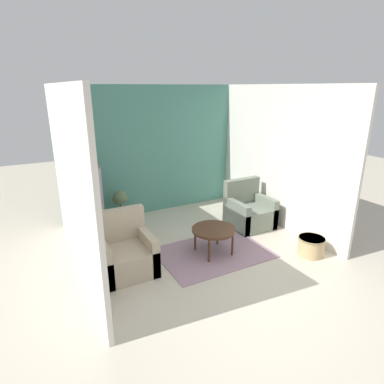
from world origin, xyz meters
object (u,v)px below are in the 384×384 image
at_px(parrot, 85,159).
at_px(wicker_basket, 311,246).
at_px(birdcage, 89,200).
at_px(armchair_left, 125,254).
at_px(armchair_right, 249,212).
at_px(potted_plant, 121,206).
at_px(coffee_table, 214,231).

xyz_separation_m(parrot, wicker_basket, (3.00, -2.64, -1.26)).
height_order(birdcage, parrot, parrot).
relative_size(armchair_left, parrot, 3.65).
xyz_separation_m(armchair_left, wicker_basket, (2.84, -0.97, -0.12)).
bearing_deg(parrot, armchair_right, -23.13).
height_order(armchair_right, potted_plant, armchair_right).
relative_size(coffee_table, parrot, 2.89).
height_order(armchair_left, wicker_basket, armchair_left).
relative_size(armchair_right, wicker_basket, 2.12).
xyz_separation_m(armchair_right, birdcage, (-2.82, 1.20, 0.36)).
bearing_deg(potted_plant, birdcage, -167.08).
height_order(armchair_right, parrot, parrot).
distance_m(parrot, potted_plant, 1.23).
relative_size(parrot, wicker_basket, 0.58).
bearing_deg(birdcage, armchair_right, -23.09).
xyz_separation_m(coffee_table, armchair_left, (-1.46, 0.15, -0.12)).
bearing_deg(armchair_left, wicker_basket, -18.82).
bearing_deg(parrot, potted_plant, 12.74).
relative_size(coffee_table, armchair_right, 0.79).
xyz_separation_m(coffee_table, armchair_right, (1.21, 0.62, -0.12)).
bearing_deg(armchair_left, potted_plant, 75.54).
distance_m(coffee_table, parrot, 2.64).
bearing_deg(parrot, birdcage, -90.00).
distance_m(armchair_left, parrot, 2.02).
bearing_deg(armchair_left, parrot, 95.38).
distance_m(armchair_left, birdcage, 1.71).
bearing_deg(parrot, wicker_basket, -41.31).
xyz_separation_m(coffee_table, potted_plant, (-0.99, 1.96, -0.03)).
xyz_separation_m(birdcage, wicker_basket, (3.00, -2.64, -0.48)).
xyz_separation_m(armchair_right, potted_plant, (-2.20, 1.35, 0.09)).
bearing_deg(potted_plant, armchair_right, -31.49).
bearing_deg(armchair_right, birdcage, 156.91).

